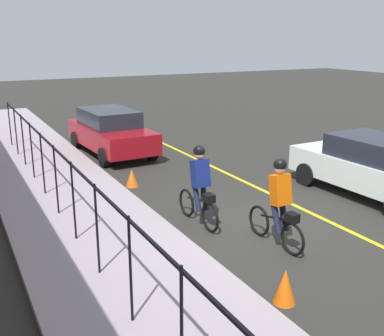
{
  "coord_description": "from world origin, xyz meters",
  "views": [
    {
      "loc": [
        -7.65,
        5.75,
        4.05
      ],
      "look_at": [
        1.84,
        0.71,
        1.0
      ],
      "focal_mm": 43.23,
      "sensor_mm": 36.0,
      "label": 1
    }
  ],
  "objects": [
    {
      "name": "traffic_cone_near",
      "position": [
        -2.62,
        1.43,
        0.29
      ],
      "size": [
        0.36,
        0.36,
        0.58
      ],
      "primitive_type": "cone",
      "color": "#E65E0F",
      "rests_on": "ground"
    },
    {
      "name": "patrol_sedan",
      "position": [
        0.34,
        -3.85,
        0.82
      ],
      "size": [
        4.45,
        2.02,
        1.58
      ],
      "rotation": [
        0.0,
        0.0,
        0.03
      ],
      "color": "white",
      "rests_on": "ground"
    },
    {
      "name": "cyclist_follow",
      "position": [
        -0.93,
        0.25,
        0.91
      ],
      "size": [
        1.71,
        0.37,
        1.83
      ],
      "rotation": [
        0.0,
        0.0,
        0.02
      ],
      "color": "black",
      "rests_on": "ground"
    },
    {
      "name": "ground_plane",
      "position": [
        0.0,
        0.0,
        0.0
      ],
      "size": [
        80.0,
        80.0,
        0.0
      ],
      "primitive_type": "plane",
      "color": "#2C2A26"
    },
    {
      "name": "parked_sedan_rear",
      "position": [
        7.98,
        0.73,
        0.82
      ],
      "size": [
        4.49,
        2.1,
        1.58
      ],
      "rotation": [
        0.0,
        0.0,
        3.19
      ],
      "color": "maroon",
      "rests_on": "ground"
    },
    {
      "name": "lane_line_centre",
      "position": [
        0.0,
        -1.6,
        0.0
      ],
      "size": [
        36.0,
        0.12,
        0.01
      ],
      "primitive_type": "cube",
      "color": "yellow",
      "rests_on": "ground"
    },
    {
      "name": "sidewalk",
      "position": [
        0.0,
        3.4,
        0.07
      ],
      "size": [
        40.0,
        3.2,
        0.15
      ],
      "primitive_type": "cube",
      "color": "#9D9096",
      "rests_on": "ground"
    },
    {
      "name": "cyclist_lead",
      "position": [
        0.77,
        1.09,
        0.91
      ],
      "size": [
        1.71,
        0.37,
        1.83
      ],
      "rotation": [
        0.0,
        0.0,
        0.02
      ],
      "color": "black",
      "rests_on": "ground"
    },
    {
      "name": "iron_fence",
      "position": [
        1.0,
        3.8,
        1.31
      ],
      "size": [
        18.98,
        0.04,
        1.6
      ],
      "color": "black",
      "rests_on": "sidewalk"
    },
    {
      "name": "traffic_cone_far",
      "position": [
        4.07,
        1.44,
        0.25
      ],
      "size": [
        0.36,
        0.36,
        0.5
      ],
      "primitive_type": "cone",
      "color": "orange",
      "rests_on": "ground"
    }
  ]
}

